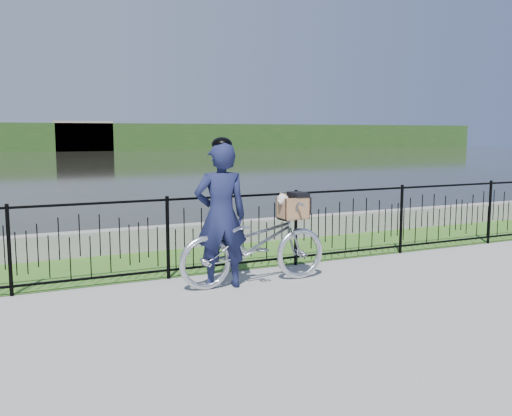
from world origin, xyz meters
name	(u,v)px	position (x,y,z in m)	size (l,w,h in m)	color
ground	(287,300)	(0.00, 0.00, 0.00)	(120.00, 120.00, 0.00)	gray
grass_strip	(211,257)	(0.00, 2.60, 0.00)	(60.00, 2.00, 0.01)	#3A6921
water	(46,164)	(0.00, 33.00, 0.00)	(120.00, 120.00, 0.00)	black
quay_wall	(191,235)	(0.00, 3.60, 0.20)	(60.00, 0.30, 0.40)	gray
fence	(235,232)	(0.00, 1.60, 0.58)	(14.00, 0.06, 1.15)	black
far_treeline	(23,137)	(0.00, 60.00, 1.50)	(120.00, 6.00, 3.00)	#28481C
far_building_right	(83,136)	(6.00, 58.50, 1.60)	(6.00, 3.00, 3.20)	#A29682
bicycle_rig	(255,243)	(-0.02, 0.87, 0.56)	(2.08, 0.73, 1.22)	#B6BAC3
cyclist	(221,214)	(-0.49, 0.89, 0.96)	(0.74, 0.54, 1.95)	#161A3D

